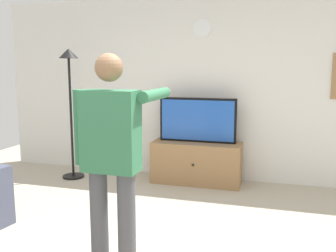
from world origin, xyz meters
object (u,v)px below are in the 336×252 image
at_px(television, 198,120).
at_px(person_standing_nearer_lamp, 112,155).
at_px(tv_stand, 196,163).
at_px(wall_clock, 202,28).
at_px(floor_lamp, 70,87).

height_order(television, person_standing_nearer_lamp, person_standing_nearer_lamp).
distance_m(tv_stand, television, 0.62).
xyz_separation_m(tv_stand, wall_clock, (-0.00, 0.29, 1.92)).
relative_size(wall_clock, floor_lamp, 0.13).
relative_size(tv_stand, television, 1.15).
distance_m(tv_stand, wall_clock, 1.94).
bearing_deg(television, tv_stand, -90.00).
bearing_deg(floor_lamp, person_standing_nearer_lamp, -53.39).
distance_m(tv_stand, person_standing_nearer_lamp, 2.70).
xyz_separation_m(tv_stand, television, (0.00, 0.05, 0.62)).
bearing_deg(floor_lamp, wall_clock, 16.44).
bearing_deg(television, wall_clock, 90.00).
bearing_deg(tv_stand, person_standing_nearer_lamp, -92.63).
bearing_deg(tv_stand, wall_clock, 90.00).
relative_size(television, person_standing_nearer_lamp, 0.62).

